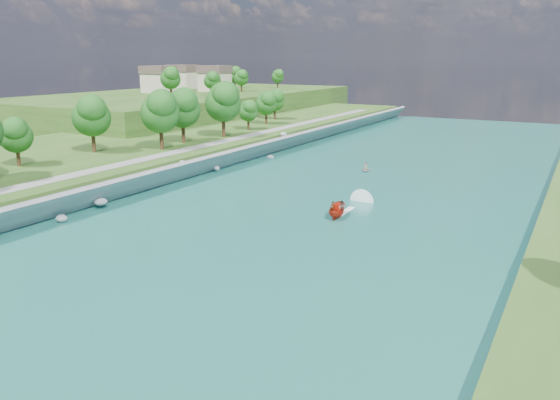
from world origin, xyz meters
The scene contains 11 objects.
ground centered at (0.00, 0.00, 0.00)m, with size 260.00×260.00×0.00m, color #2D5119.
river_water centered at (0.00, 20.00, 0.05)m, with size 55.00×240.00×0.10m, color #17594C.
berm_west centered at (-50.00, 20.00, 1.75)m, with size 45.00×240.00×3.50m, color #2D5119.
ridge_west centered at (-82.50, 95.00, 4.50)m, with size 60.00×120.00×9.00m, color #2D5119.
riprap_bank centered at (-25.85, 19.14, 1.80)m, with size 3.82×236.00×4.39m.
riverside_path centered at (-32.50, 20.00, 3.55)m, with size 3.00×200.00×0.10m, color gray.
ridge_houses centered at (-88.67, 100.00, 13.31)m, with size 29.50×29.50×8.40m.
trees_west centered at (-40.12, 9.76, 9.41)m, with size 18.06×150.65×13.62m.
trees_ridge centered at (-71.63, 97.41, 13.42)m, with size 19.39×62.83×10.02m.
motorboat centered at (4.58, 15.26, 0.91)m, with size 3.60×19.26×2.14m.
raft centered at (-2.61, 43.54, 0.46)m, with size 2.82×3.30×1.60m.
Camera 1 is at (31.22, -48.09, 20.03)m, focal length 35.00 mm.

